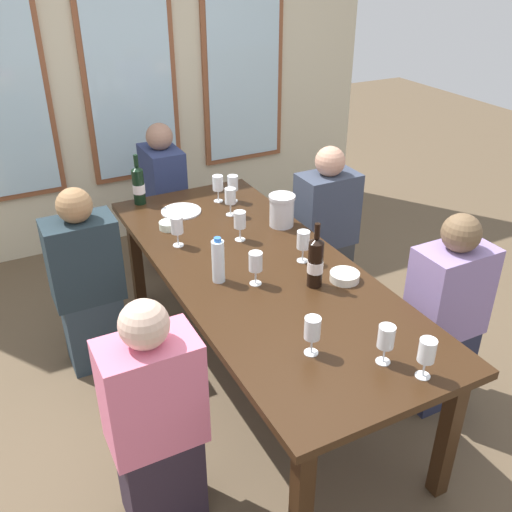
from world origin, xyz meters
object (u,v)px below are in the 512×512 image
object	(u,v)px
water_bottle	(218,261)
wine_glass_3	(303,241)
wine_glass_8	(233,184)
seated_person_4	(165,201)
wine_glass_9	(230,197)
seated_person_3	(325,232)
seated_person_1	(445,318)
wine_glass_6	(386,338)
wine_glass_1	(312,330)
wine_glass_5	(218,184)
dining_table	(259,279)
wine_bottle_1	(138,185)
wine_glass_2	(256,263)
metal_pitcher	(282,210)
seated_person_0	(155,424)
wine_bottle_0	(315,262)
white_plate_0	(181,211)
seated_person_2	(88,285)
wine_glass_0	(177,226)
wine_glass_7	(240,221)
wine_glass_4	(427,351)
tasting_bowl_1	(169,225)
tasting_bowl_0	(345,276)

from	to	relation	value
water_bottle	wine_glass_3	size ratio (longest dim) A/B	1.38
wine_glass_8	seated_person_4	world-z (taller)	seated_person_4
wine_glass_9	seated_person_3	xyz separation A→B (m)	(0.64, -0.11, -0.34)
wine_glass_3	seated_person_1	size ratio (longest dim) A/B	0.16
wine_glass_6	wine_glass_1	bearing A→B (deg)	141.39
wine_glass_5	seated_person_4	distance (m)	0.73
dining_table	wine_bottle_1	xyz separation A→B (m)	(-0.30, 1.07, 0.20)
water_bottle	wine_glass_2	distance (m)	0.19
wine_bottle_1	metal_pitcher	bearing A→B (deg)	-47.00
seated_person_0	seated_person_4	world-z (taller)	same
wine_bottle_0	wine_glass_6	size ratio (longest dim) A/B	1.92
white_plate_0	seated_person_2	world-z (taller)	seated_person_2
wine_bottle_1	wine_glass_5	size ratio (longest dim) A/B	1.86
water_bottle	wine_glass_8	bearing A→B (deg)	60.50
seated_person_0	wine_bottle_0	bearing A→B (deg)	18.38
wine_bottle_1	wine_glass_0	size ratio (longest dim) A/B	1.86
metal_pitcher	dining_table	bearing A→B (deg)	-132.41
dining_table	wine_glass_7	world-z (taller)	wine_glass_7
white_plate_0	wine_glass_4	bearing A→B (deg)	-81.15
wine_glass_3	wine_glass_0	bearing A→B (deg)	138.24
dining_table	seated_person_2	xyz separation A→B (m)	(-0.78, 0.59, -0.14)
wine_glass_8	seated_person_2	size ratio (longest dim) A/B	0.16
tasting_bowl_1	wine_glass_7	size ratio (longest dim) A/B	0.65
dining_table	seated_person_4	distance (m)	1.51
wine_glass_7	seated_person_0	world-z (taller)	seated_person_0
wine_glass_7	wine_glass_9	xyz separation A→B (m)	(0.09, 0.33, 0.00)
dining_table	seated_person_2	world-z (taller)	seated_person_2
tasting_bowl_1	white_plate_0	bearing A→B (deg)	51.71
wine_glass_2	water_bottle	bearing A→B (deg)	143.37
tasting_bowl_1	seated_person_1	xyz separation A→B (m)	(1.04, -1.21, -0.24)
wine_glass_5	wine_glass_9	size ratio (longest dim) A/B	1.00
wine_glass_3	wine_glass_9	bearing A→B (deg)	97.57
seated_person_3	metal_pitcher	bearing A→B (deg)	-159.97
wine_glass_9	water_bottle	bearing A→B (deg)	-119.52
white_plate_0	wine_glass_8	xyz separation A→B (m)	(0.36, 0.00, 0.12)
white_plate_0	metal_pitcher	distance (m)	0.65
wine_glass_3	wine_glass_7	bearing A→B (deg)	116.89
wine_bottle_0	wine_bottle_1	world-z (taller)	wine_bottle_0
dining_table	tasting_bowl_1	xyz separation A→B (m)	(-0.26, 0.64, 0.09)
wine_bottle_1	wine_glass_3	bearing A→B (deg)	-64.56
wine_glass_0	metal_pitcher	bearing A→B (deg)	-3.47
wine_glass_4	wine_glass_7	world-z (taller)	same
wine_glass_3	seated_person_1	world-z (taller)	seated_person_1
tasting_bowl_0	wine_glass_7	distance (m)	0.69
wine_glass_6	tasting_bowl_1	bearing A→B (deg)	102.96
tasting_bowl_0	seated_person_0	size ratio (longest dim) A/B	0.13
wine_glass_3	wine_glass_7	size ratio (longest dim) A/B	1.00
water_bottle	wine_glass_3	xyz separation A→B (m)	(0.47, -0.02, 0.00)
wine_bottle_1	wine_glass_4	size ratio (longest dim) A/B	1.86
wine_glass_6	seated_person_0	distance (m)	0.98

